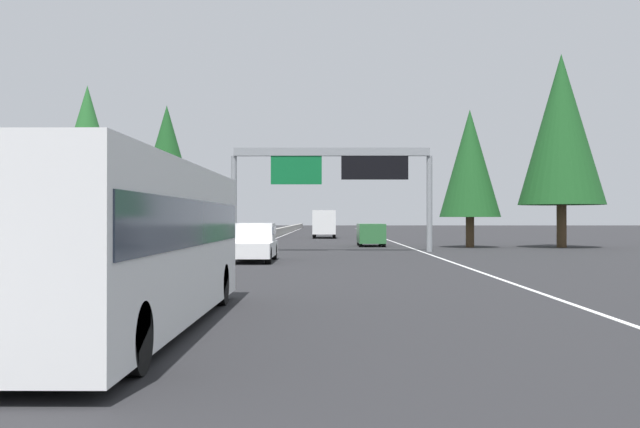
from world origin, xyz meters
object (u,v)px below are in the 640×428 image
(bus_far_left, at_px, (131,239))
(minivan_distant_a, at_px, (371,234))
(conifer_left_near, at_px, (87,148))
(box_truck_near_center, at_px, (324,223))
(sign_gantry_overhead, at_px, (334,169))
(conifer_right_near, at_px, (470,164))
(pickup_far_right, at_px, (254,242))
(conifer_left_far, at_px, (162,189))
(conifer_left_mid, at_px, (167,157))
(conifer_right_mid, at_px, (561,130))

(bus_far_left, height_order, minivan_distant_a, bus_far_left)
(conifer_left_near, bearing_deg, minivan_distant_a, -94.18)
(box_truck_near_center, bearing_deg, conifer_left_near, 140.16)
(sign_gantry_overhead, height_order, conifer_right_near, conifer_right_near)
(pickup_far_right, distance_m, conifer_left_near, 27.14)
(conifer_right_near, relative_size, conifer_left_far, 1.09)
(conifer_left_mid, relative_size, conifer_left_far, 1.66)
(pickup_far_right, height_order, conifer_left_far, conifer_left_far)
(box_truck_near_center, relative_size, conifer_right_near, 0.85)
(conifer_right_near, distance_m, conifer_left_far, 44.31)
(conifer_left_near, height_order, conifer_left_mid, conifer_left_mid)
(bus_far_left, distance_m, box_truck_near_center, 66.31)
(box_truck_near_center, bearing_deg, sign_gantry_overhead, -178.72)
(pickup_far_right, relative_size, conifer_left_near, 0.45)
(conifer_right_mid, relative_size, conifer_left_far, 1.53)
(minivan_distant_a, xyz_separation_m, conifer_left_mid, (29.35, 21.84, 8.30))
(conifer_right_near, xyz_separation_m, conifer_left_mid, (31.76, 28.88, 3.17))
(pickup_far_right, xyz_separation_m, conifer_left_far, (50.32, 15.76, 4.66))
(pickup_far_right, distance_m, minivan_distant_a, 21.02)
(minivan_distant_a, xyz_separation_m, conifer_left_far, (30.46, 22.67, 4.62))
(sign_gantry_overhead, xyz_separation_m, minivan_distant_a, (9.60, -2.87, -4.25))
(conifer_left_far, bearing_deg, conifer_right_mid, -132.36)
(pickup_far_right, relative_size, conifer_right_near, 0.56)
(conifer_right_mid, height_order, conifer_left_far, conifer_right_mid)
(pickup_far_right, xyz_separation_m, conifer_right_mid, (17.25, -20.51, 7.60))
(conifer_right_mid, distance_m, conifer_left_far, 49.17)
(bus_far_left, relative_size, conifer_left_near, 0.92)
(minivan_distant_a, bearing_deg, conifer_right_near, -108.88)
(box_truck_near_center, relative_size, conifer_left_far, 0.93)
(conifer_left_near, relative_size, conifer_left_mid, 0.82)
(minivan_distant_a, bearing_deg, conifer_right_mid, -100.83)
(minivan_distant_a, xyz_separation_m, conifer_right_mid, (-2.60, -13.60, 7.57))
(sign_gantry_overhead, distance_m, pickup_far_right, 11.83)
(pickup_far_right, relative_size, conifer_right_mid, 0.40)
(sign_gantry_overhead, xyz_separation_m, conifer_left_near, (11.21, 19.23, 2.41))
(bus_far_left, height_order, pickup_far_right, bus_far_left)
(bus_far_left, relative_size, conifer_left_far, 1.25)
(conifer_left_mid, distance_m, conifer_left_far, 3.93)
(box_truck_near_center, height_order, conifer_left_near, conifer_left_near)
(minivan_distant_a, distance_m, conifer_right_near, 9.04)
(minivan_distant_a, relative_size, conifer_right_near, 0.50)
(sign_gantry_overhead, bearing_deg, minivan_distant_a, -16.64)
(box_truck_near_center, xyz_separation_m, conifer_right_mid, (-26.37, -17.22, 6.91))
(box_truck_near_center, height_order, conifer_left_far, conifer_left_far)
(box_truck_near_center, bearing_deg, pickup_far_right, 175.68)
(sign_gantry_overhead, distance_m, conifer_right_mid, 18.20)
(pickup_far_right, relative_size, box_truck_near_center, 0.66)
(minivan_distant_a, bearing_deg, conifer_left_near, 85.82)
(conifer_right_near, height_order, conifer_left_far, conifer_right_near)
(sign_gantry_overhead, xyz_separation_m, conifer_left_far, (40.06, 19.80, 0.37))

